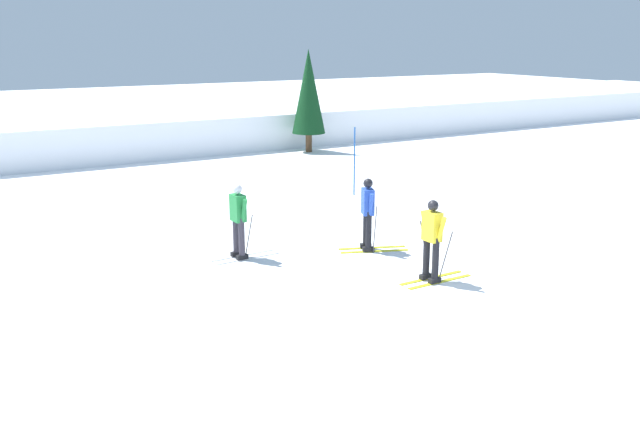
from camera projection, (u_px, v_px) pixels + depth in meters
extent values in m
plane|color=white|center=(398.00, 317.00, 12.40)|extent=(120.00, 120.00, 0.00)
cube|color=white|center=(100.00, 132.00, 30.30)|extent=(80.00, 8.32, 1.53)
cube|color=gold|center=(372.00, 248.00, 16.38)|extent=(1.52, 0.68, 0.02)
cube|color=gold|center=(375.00, 251.00, 16.11)|extent=(1.52, 0.68, 0.02)
cube|color=black|center=(366.00, 246.00, 16.34)|extent=(0.29, 0.21, 0.10)
cube|color=black|center=(368.00, 249.00, 16.07)|extent=(0.29, 0.21, 0.10)
cylinder|color=black|center=(366.00, 226.00, 16.22)|extent=(0.14, 0.14, 0.85)
cylinder|color=black|center=(369.00, 229.00, 15.95)|extent=(0.14, 0.14, 0.85)
cube|color=#284CB7|center=(368.00, 202.00, 15.93)|extent=(0.36, 0.44, 0.60)
cylinder|color=#284CB7|center=(366.00, 200.00, 16.18)|extent=(0.18, 0.27, 0.55)
cylinder|color=#284CB7|center=(371.00, 205.00, 15.70)|extent=(0.18, 0.27, 0.55)
sphere|color=black|center=(368.00, 183.00, 15.82)|extent=(0.22, 0.22, 0.22)
cylinder|color=#38383D|center=(368.00, 222.00, 16.43)|extent=(0.14, 0.29, 1.18)
cylinder|color=#38383D|center=(375.00, 230.00, 15.76)|extent=(0.14, 0.29, 1.18)
cube|color=gold|center=(431.00, 278.00, 14.34)|extent=(1.60, 0.11, 0.02)
cube|color=gold|center=(440.00, 282.00, 14.11)|extent=(1.60, 0.11, 0.02)
cube|color=black|center=(426.00, 276.00, 14.25)|extent=(0.26, 0.12, 0.10)
cube|color=black|center=(435.00, 280.00, 14.02)|extent=(0.26, 0.12, 0.10)
cylinder|color=black|center=(426.00, 254.00, 14.13)|extent=(0.14, 0.14, 0.85)
cylinder|color=black|center=(435.00, 258.00, 13.90)|extent=(0.14, 0.14, 0.85)
cube|color=yellow|center=(432.00, 226.00, 13.86)|extent=(0.25, 0.38, 0.60)
cylinder|color=yellow|center=(425.00, 224.00, 14.08)|extent=(0.09, 0.26, 0.55)
cylinder|color=yellow|center=(441.00, 230.00, 13.67)|extent=(0.09, 0.26, 0.55)
sphere|color=black|center=(433.00, 206.00, 13.76)|extent=(0.22, 0.22, 0.22)
cylinder|color=#38383D|center=(425.00, 250.00, 14.32)|extent=(0.03, 0.38, 1.17)
cylinder|color=#38383D|center=(445.00, 258.00, 13.80)|extent=(0.03, 0.38, 1.17)
cube|color=silver|center=(243.00, 255.00, 15.83)|extent=(1.60, 0.16, 0.02)
cube|color=silver|center=(248.00, 258.00, 15.60)|extent=(1.60, 0.16, 0.02)
cube|color=black|center=(237.00, 254.00, 15.73)|extent=(0.27, 0.13, 0.10)
cube|color=black|center=(242.00, 257.00, 15.51)|extent=(0.27, 0.13, 0.10)
cylinder|color=#38333D|center=(236.00, 234.00, 15.61)|extent=(0.14, 0.14, 0.85)
cylinder|color=#38333D|center=(242.00, 237.00, 15.39)|extent=(0.14, 0.14, 0.85)
cube|color=#23843D|center=(238.00, 208.00, 15.34)|extent=(0.26, 0.39, 0.60)
cylinder|color=#23843D|center=(234.00, 206.00, 15.56)|extent=(0.10, 0.26, 0.55)
cylinder|color=#23843D|center=(244.00, 211.00, 15.16)|extent=(0.10, 0.26, 0.55)
sphere|color=silver|center=(237.00, 189.00, 15.24)|extent=(0.22, 0.22, 0.22)
cylinder|color=#38383D|center=(237.00, 231.00, 15.79)|extent=(0.04, 0.43, 1.11)
cylinder|color=#38383D|center=(249.00, 237.00, 15.32)|extent=(0.04, 0.43, 1.11)
cylinder|color=#1E56AD|center=(354.00, 161.00, 21.57)|extent=(0.04, 0.04, 2.14)
cylinder|color=#513823|center=(309.00, 142.00, 29.81)|extent=(0.28, 0.28, 0.81)
cone|color=#0F3819|center=(309.00, 91.00, 29.26)|extent=(1.42, 1.42, 3.53)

